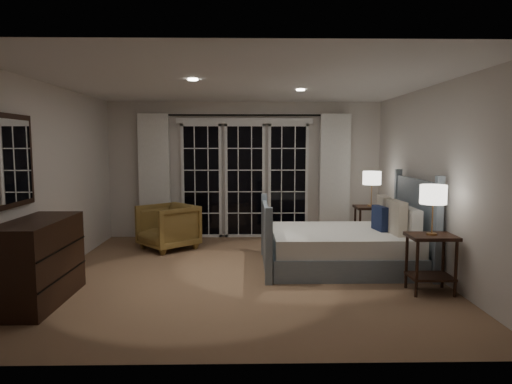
{
  "coord_description": "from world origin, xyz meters",
  "views": [
    {
      "loc": [
        0.04,
        -5.94,
        1.73
      ],
      "look_at": [
        0.17,
        0.5,
        1.05
      ],
      "focal_mm": 32.0,
      "sensor_mm": 36.0,
      "label": 1
    }
  ],
  "objects_px": {
    "nightstand_right": "(371,220)",
    "armchair": "(168,227)",
    "lamp_left": "(433,195)",
    "dresser": "(38,262)",
    "bed": "(345,245)",
    "nightstand_left": "(431,254)",
    "lamp_right": "(372,178)"
  },
  "relations": [
    {
      "from": "nightstand_right",
      "to": "armchair",
      "type": "bearing_deg",
      "value": -178.18
    },
    {
      "from": "nightstand_right",
      "to": "armchair",
      "type": "height_order",
      "value": "armchair"
    },
    {
      "from": "lamp_left",
      "to": "nightstand_right",
      "type": "bearing_deg",
      "value": 91.25
    },
    {
      "from": "lamp_left",
      "to": "armchair",
      "type": "bearing_deg",
      "value": 146.4
    },
    {
      "from": "lamp_left",
      "to": "dresser",
      "type": "distance_m",
      "value": 4.47
    },
    {
      "from": "bed",
      "to": "nightstand_right",
      "type": "height_order",
      "value": "bed"
    },
    {
      "from": "nightstand_left",
      "to": "lamp_left",
      "type": "relative_size",
      "value": 1.18
    },
    {
      "from": "dresser",
      "to": "nightstand_left",
      "type": "bearing_deg",
      "value": 3.37
    },
    {
      "from": "nightstand_left",
      "to": "dresser",
      "type": "bearing_deg",
      "value": -176.63
    },
    {
      "from": "bed",
      "to": "lamp_left",
      "type": "height_order",
      "value": "lamp_left"
    },
    {
      "from": "lamp_left",
      "to": "dresser",
      "type": "xyz_separation_m",
      "value": [
        -4.41,
        -0.26,
        -0.69
      ]
    },
    {
      "from": "nightstand_right",
      "to": "bed",
      "type": "bearing_deg",
      "value": -118.65
    },
    {
      "from": "nightstand_right",
      "to": "dresser",
      "type": "relative_size",
      "value": 0.54
    },
    {
      "from": "armchair",
      "to": "lamp_left",
      "type": "bearing_deg",
      "value": 14.78
    },
    {
      "from": "nightstand_left",
      "to": "lamp_right",
      "type": "distance_m",
      "value": 2.5
    },
    {
      "from": "lamp_left",
      "to": "lamp_right",
      "type": "relative_size",
      "value": 0.99
    },
    {
      "from": "bed",
      "to": "nightstand_right",
      "type": "distance_m",
      "value": 1.48
    },
    {
      "from": "nightstand_right",
      "to": "lamp_right",
      "type": "bearing_deg",
      "value": -153.43
    },
    {
      "from": "nightstand_right",
      "to": "dresser",
      "type": "xyz_separation_m",
      "value": [
        -4.35,
        -2.66,
        -0.0
      ]
    },
    {
      "from": "bed",
      "to": "nightstand_left",
      "type": "height_order",
      "value": "bed"
    },
    {
      "from": "nightstand_left",
      "to": "lamp_left",
      "type": "bearing_deg",
      "value": 153.43
    },
    {
      "from": "bed",
      "to": "lamp_left",
      "type": "distance_m",
      "value": 1.57
    },
    {
      "from": "lamp_right",
      "to": "dresser",
      "type": "bearing_deg",
      "value": -148.63
    },
    {
      "from": "bed",
      "to": "nightstand_left",
      "type": "relative_size",
      "value": 3.14
    },
    {
      "from": "dresser",
      "to": "armchair",
      "type": "bearing_deg",
      "value": 69.28
    },
    {
      "from": "nightstand_left",
      "to": "dresser",
      "type": "xyz_separation_m",
      "value": [
        -4.41,
        -0.26,
        0.0
      ]
    },
    {
      "from": "bed",
      "to": "armchair",
      "type": "distance_m",
      "value": 2.93
    },
    {
      "from": "nightstand_left",
      "to": "lamp_right",
      "type": "height_order",
      "value": "lamp_right"
    },
    {
      "from": "bed",
      "to": "lamp_left",
      "type": "relative_size",
      "value": 3.71
    },
    {
      "from": "nightstand_left",
      "to": "armchair",
      "type": "relative_size",
      "value": 0.84
    },
    {
      "from": "nightstand_right",
      "to": "lamp_left",
      "type": "height_order",
      "value": "lamp_left"
    },
    {
      "from": "lamp_right",
      "to": "dresser",
      "type": "xyz_separation_m",
      "value": [
        -4.35,
        -2.66,
        -0.7
      ]
    }
  ]
}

